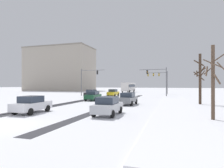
% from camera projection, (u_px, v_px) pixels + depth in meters
% --- Properties ---
extents(wheel_track_left_lane, '(1.16, 39.36, 0.01)m').
position_uv_depth(wheel_track_left_lane, '(81.00, 101.00, 30.12)').
color(wheel_track_left_lane, '#38383D').
rests_on(wheel_track_left_lane, ground).
extents(wheel_track_right_lane, '(0.82, 39.36, 0.01)m').
position_uv_depth(wheel_track_right_lane, '(76.00, 101.00, 30.35)').
color(wheel_track_right_lane, '#38383D').
rests_on(wheel_track_right_lane, ground).
extents(wheel_track_center, '(1.08, 39.36, 0.01)m').
position_uv_depth(wheel_track_center, '(121.00, 102.00, 28.12)').
color(wheel_track_center, '#38383D').
rests_on(wheel_track_center, ground).
extents(sidewalk_kerb_right, '(4.00, 39.36, 0.12)m').
position_uv_depth(sidewalk_kerb_right, '(175.00, 105.00, 24.13)').
color(sidewalk_kerb_right, white).
rests_on(sidewalk_kerb_right, ground).
extents(traffic_signal_near_left, '(6.10, 0.38, 6.50)m').
position_uv_depth(traffic_signal_near_left, '(88.00, 77.00, 44.90)').
color(traffic_signal_near_left, '#56565B').
rests_on(traffic_signal_near_left, ground).
extents(traffic_signal_near_right, '(6.08, 0.38, 6.50)m').
position_uv_depth(traffic_signal_near_right, '(159.00, 77.00, 41.96)').
color(traffic_signal_near_right, '#56565B').
rests_on(traffic_signal_near_right, ground).
extents(traffic_signal_far_right, '(5.75, 0.49, 6.50)m').
position_uv_depth(traffic_signal_far_right, '(159.00, 77.00, 53.63)').
color(traffic_signal_far_right, '#56565B').
rests_on(traffic_signal_far_right, ground).
extents(car_yellow_cab_lead, '(1.97, 4.17, 1.62)m').
position_uv_depth(car_yellow_cab_lead, '(113.00, 93.00, 43.37)').
color(car_yellow_cab_lead, yellow).
rests_on(car_yellow_cab_lead, ground).
extents(car_black_second, '(2.01, 4.19, 1.62)m').
position_uv_depth(car_black_second, '(92.00, 93.00, 39.54)').
color(car_black_second, black).
rests_on(car_black_second, ground).
extents(car_dark_green_third, '(1.98, 4.17, 1.62)m').
position_uv_depth(car_dark_green_third, '(93.00, 96.00, 31.68)').
color(car_dark_green_third, '#194C2D').
rests_on(car_dark_green_third, ground).
extents(car_grey_fourth, '(1.99, 4.18, 1.62)m').
position_uv_depth(car_grey_fourth, '(128.00, 99.00, 25.00)').
color(car_grey_fourth, slate).
rests_on(car_grey_fourth, ground).
extents(car_silver_fifth, '(1.85, 4.11, 1.62)m').
position_uv_depth(car_silver_fifth, '(108.00, 106.00, 16.48)').
color(car_silver_fifth, '#B7BABF').
rests_on(car_silver_fifth, ground).
extents(car_white_sixth, '(1.96, 4.16, 1.62)m').
position_uv_depth(car_white_sixth, '(32.00, 104.00, 17.68)').
color(car_white_sixth, silver).
rests_on(car_white_sixth, ground).
extents(bus_oncoming, '(2.87, 11.06, 3.38)m').
position_uv_depth(bus_oncoming, '(129.00, 87.00, 65.78)').
color(bus_oncoming, silver).
rests_on(bus_oncoming, ground).
extents(bare_tree_sidewalk_near, '(1.64, 1.67, 5.73)m').
position_uv_depth(bare_tree_sidewalk_near, '(213.00, 80.00, 14.39)').
color(bare_tree_sidewalk_near, brown).
rests_on(bare_tree_sidewalk_near, ground).
extents(bare_tree_sidewalk_mid, '(1.75, 1.80, 6.93)m').
position_uv_depth(bare_tree_sidewalk_mid, '(200.00, 77.00, 25.71)').
color(bare_tree_sidewalk_mid, '#423023').
rests_on(bare_tree_sidewalk_mid, ground).
extents(office_building_far_left_block, '(28.53, 15.35, 18.93)m').
position_uv_depth(office_building_far_left_block, '(60.00, 69.00, 83.20)').
color(office_building_far_left_block, '#A89E8E').
rests_on(office_building_far_left_block, ground).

